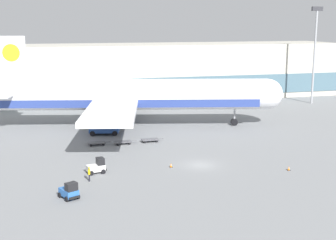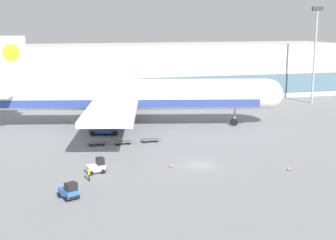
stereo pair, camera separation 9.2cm
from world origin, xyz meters
TOP-DOWN VIEW (x-y plane):
  - ground_plane at (0.00, 0.00)m, footprint 400.00×400.00m
  - terminal_building at (12.27, 60.02)m, footprint 90.00×18.20m
  - light_mast at (42.72, 41.26)m, footprint 2.80×0.50m
  - airplane_main at (-5.42, 27.39)m, footprint 57.23×48.57m
  - scissor_lift_loader at (-10.48, 21.92)m, footprint 5.74×4.36m
  - baggage_tug_foreground at (-14.24, 0.21)m, footprint 2.67×2.02m
  - baggage_tug_mid at (-18.25, -8.24)m, footprint 2.43×2.80m
  - baggage_dolly_lead at (-12.69, 14.52)m, footprint 3.71×1.53m
  - baggage_dolly_second at (-8.51, 14.02)m, footprint 3.71×1.53m
  - baggage_dolly_third at (-3.90, 14.35)m, footprint 3.71×1.53m
  - ground_crew_near at (-15.54, -2.86)m, footprint 0.31×0.55m
  - traffic_cone_near at (10.68, -5.26)m, footprint 0.40×0.40m
  - traffic_cone_far at (-4.20, 0.11)m, footprint 0.40×0.40m

SIDE VIEW (x-z plane):
  - ground_plane at x=0.00m, z-range 0.00..0.00m
  - traffic_cone_far at x=-4.20m, z-range -0.01..0.53m
  - traffic_cone_near at x=10.68m, z-range -0.01..0.53m
  - baggage_dolly_lead at x=-12.69m, z-range 0.15..0.63m
  - baggage_dolly_second at x=-8.51m, z-range 0.15..0.63m
  - baggage_dolly_third at x=-3.90m, z-range 0.15..0.63m
  - baggage_tug_foreground at x=-14.24m, z-range -0.12..1.88m
  - baggage_tug_mid at x=-18.25m, z-range -0.12..1.88m
  - ground_crew_near at x=-15.54m, z-range 0.18..2.02m
  - scissor_lift_loader at x=-10.48m, z-range -0.51..4.19m
  - airplane_main at x=-5.42m, z-range -2.66..14.34m
  - terminal_building at x=12.27m, z-range -0.01..13.99m
  - light_mast at x=42.72m, z-range 1.84..24.94m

